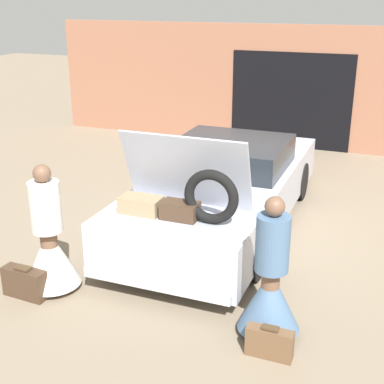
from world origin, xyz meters
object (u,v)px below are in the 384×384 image
(suitcase_beside_left_person, at_px, (25,283))
(person_left, at_px, (49,247))
(person_right, at_px, (270,288))
(car, at_px, (225,188))
(suitcase_beside_right_person, at_px, (270,343))

(suitcase_beside_left_person, bearing_deg, person_left, 57.69)
(person_right, bearing_deg, person_left, 92.59)
(car, relative_size, suitcase_beside_left_person, 8.99)
(person_left, bearing_deg, suitcase_beside_left_person, -20.07)
(person_left, xyz_separation_m, suitcase_beside_left_person, (-0.19, -0.29, -0.38))
(suitcase_beside_right_person, bearing_deg, person_right, 105.65)
(person_left, bearing_deg, car, 165.19)
(person_right, height_order, suitcase_beside_right_person, person_right)
(person_left, xyz_separation_m, person_right, (2.71, 0.05, -0.01))
(car, distance_m, suitcase_beside_left_person, 3.35)
(car, height_order, person_left, car)
(suitcase_beside_left_person, relative_size, suitcase_beside_right_person, 1.20)
(car, bearing_deg, person_left, -117.06)
(car, xyz_separation_m, person_left, (-1.36, -2.66, -0.04))
(person_right, height_order, suitcase_beside_left_person, person_right)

